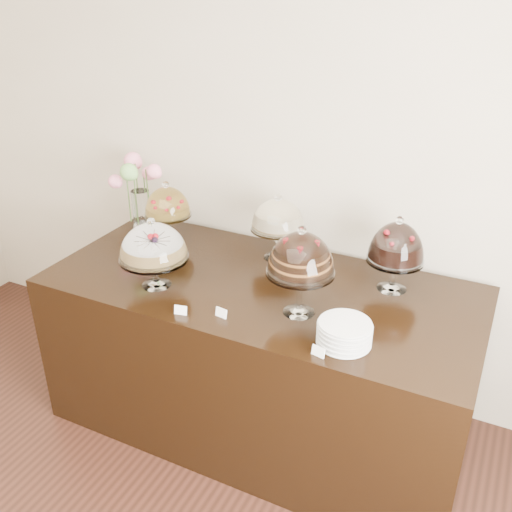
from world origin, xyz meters
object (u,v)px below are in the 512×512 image
at_px(display_counter, 260,356).
at_px(flower_vase, 138,186).
at_px(cake_stand_dark_choco, 397,246).
at_px(cake_stand_sugar_sponge, 153,245).
at_px(cake_stand_cheesecake, 278,217).
at_px(plate_stack, 344,333).
at_px(cake_stand_choco_layer, 301,257).
at_px(cake_stand_fruit_tart, 167,205).

height_order(display_counter, flower_vase, flower_vase).
bearing_deg(cake_stand_dark_choco, cake_stand_sugar_sponge, -155.70).
bearing_deg(cake_stand_dark_choco, cake_stand_cheesecake, 174.40).
bearing_deg(flower_vase, display_counter, -18.29).
bearing_deg(flower_vase, cake_stand_cheesecake, -0.75).
relative_size(cake_stand_cheesecake, flower_vase, 0.85).
relative_size(cake_stand_cheesecake, cake_stand_dark_choco, 0.96).
xyz_separation_m(cake_stand_cheesecake, plate_stack, (0.59, -0.62, -0.19)).
bearing_deg(cake_stand_dark_choco, cake_stand_choco_layer, -129.25).
distance_m(cake_stand_cheesecake, flower_vase, 0.93).
bearing_deg(cake_stand_choco_layer, cake_stand_fruit_tart, 158.40).
xyz_separation_m(display_counter, cake_stand_dark_choco, (0.61, 0.25, 0.69)).
height_order(cake_stand_choco_layer, cake_stand_cheesecake, cake_stand_choco_layer).
height_order(cake_stand_fruit_tart, flower_vase, flower_vase).
xyz_separation_m(cake_stand_dark_choco, cake_stand_fruit_tart, (-1.31, -0.02, -0.01)).
xyz_separation_m(cake_stand_dark_choco, flower_vase, (-1.58, 0.08, 0.03)).
distance_m(display_counter, cake_stand_choco_layer, 0.81).
bearing_deg(cake_stand_sugar_sponge, cake_stand_dark_choco, 24.30).
bearing_deg(cake_stand_sugar_sponge, cake_stand_fruit_tart, 116.27).
relative_size(cake_stand_dark_choco, flower_vase, 0.88).
relative_size(cake_stand_choco_layer, cake_stand_fruit_tart, 1.18).
relative_size(display_counter, cake_stand_sugar_sponge, 6.00).
height_order(cake_stand_cheesecake, plate_stack, cake_stand_cheesecake).
height_order(cake_stand_cheesecake, flower_vase, flower_vase).
xyz_separation_m(display_counter, cake_stand_fruit_tart, (-0.70, 0.22, 0.68)).
distance_m(display_counter, plate_stack, 0.80).
height_order(cake_stand_dark_choco, cake_stand_fruit_tart, cake_stand_dark_choco).
bearing_deg(cake_stand_fruit_tart, plate_stack, -23.34).
xyz_separation_m(cake_stand_cheesecake, cake_stand_fruit_tart, (-0.65, -0.09, -0.01)).
bearing_deg(display_counter, cake_stand_dark_choco, 21.91).
relative_size(cake_stand_choco_layer, cake_stand_dark_choco, 1.12).
bearing_deg(flower_vase, cake_stand_dark_choco, -2.76).
height_order(cake_stand_cheesecake, cake_stand_fruit_tart, cake_stand_cheesecake).
height_order(cake_stand_dark_choco, plate_stack, cake_stand_dark_choco).
distance_m(cake_stand_dark_choco, flower_vase, 1.59).
distance_m(display_counter, cake_stand_cheesecake, 0.76).
relative_size(cake_stand_choco_layer, plate_stack, 1.92).
distance_m(cake_stand_choco_layer, cake_stand_fruit_tart, 1.05).
distance_m(cake_stand_sugar_sponge, cake_stand_cheesecake, 0.69).
bearing_deg(cake_stand_cheesecake, display_counter, -81.67).
bearing_deg(cake_stand_sugar_sponge, flower_vase, 131.95).
bearing_deg(cake_stand_dark_choco, cake_stand_fruit_tart, -179.02).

